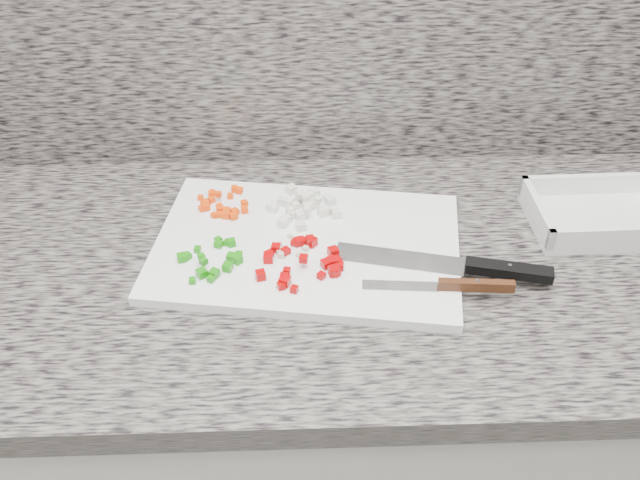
{
  "coord_description": "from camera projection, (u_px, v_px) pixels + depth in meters",
  "views": [
    {
      "loc": [
        -0.05,
        0.59,
        1.6
      ],
      "look_at": [
        -0.02,
        1.44,
        0.94
      ],
      "focal_mm": 40.0,
      "sensor_mm": 36.0,
      "label": 1
    }
  ],
  "objects": [
    {
      "name": "cabinet",
      "position": [
        330.0,
        443.0,
        1.39
      ],
      "size": [
        3.92,
        0.62,
        0.86
      ],
      "primitive_type": "cube",
      "color": "silver",
      "rests_on": "ground"
    },
    {
      "name": "countertop",
      "position": [
        332.0,
        268.0,
        1.12
      ],
      "size": [
        3.96,
        0.64,
        0.04
      ],
      "primitive_type": "cube",
      "color": "slate",
      "rests_on": "cabinet"
    },
    {
      "name": "cutting_board",
      "position": [
        307.0,
        246.0,
        1.11
      ],
      "size": [
        0.51,
        0.38,
        0.02
      ],
      "primitive_type": "cube",
      "rotation": [
        0.0,
        0.0,
        -0.15
      ],
      "color": "white",
      "rests_on": "countertop"
    },
    {
      "name": "carrot_pile",
      "position": [
        223.0,
        205.0,
        1.18
      ],
      "size": [
        0.09,
        0.09,
        0.02
      ],
      "color": "#F74005",
      "rests_on": "cutting_board"
    },
    {
      "name": "onion_pile",
      "position": [
        303.0,
        205.0,
        1.18
      ],
      "size": [
        0.12,
        0.12,
        0.02
      ],
      "color": "silver",
      "rests_on": "cutting_board"
    },
    {
      "name": "green_pepper_pile",
      "position": [
        214.0,
        259.0,
        1.07
      ],
      "size": [
        0.1,
        0.11,
        0.02
      ],
      "color": "#187F0B",
      "rests_on": "cutting_board"
    },
    {
      "name": "red_pepper_pile",
      "position": [
        306.0,
        261.0,
        1.06
      ],
      "size": [
        0.13,
        0.13,
        0.02
      ],
      "color": "#AA0204",
      "rests_on": "cutting_board"
    },
    {
      "name": "garlic_pile",
      "position": [
        290.0,
        251.0,
        1.09
      ],
      "size": [
        0.05,
        0.06,
        0.01
      ],
      "color": "beige",
      "rests_on": "cutting_board"
    },
    {
      "name": "chef_knife",
      "position": [
        471.0,
        266.0,
        1.06
      ],
      "size": [
        0.32,
        0.11,
        0.02
      ],
      "rotation": [
        0.0,
        0.0,
        -0.24
      ],
      "color": "silver",
      "rests_on": "cutting_board"
    },
    {
      "name": "paring_knife",
      "position": [
        457.0,
        286.0,
        1.02
      ],
      "size": [
        0.22,
        0.04,
        0.02
      ],
      "rotation": [
        0.0,
        0.0,
        -0.08
      ],
      "color": "silver",
      "rests_on": "cutting_board"
    },
    {
      "name": "tray",
      "position": [
        599.0,
        216.0,
        1.17
      ],
      "size": [
        0.22,
        0.16,
        0.05
      ],
      "rotation": [
        0.0,
        0.0,
        0.02
      ],
      "color": "white",
      "rests_on": "countertop"
    }
  ]
}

